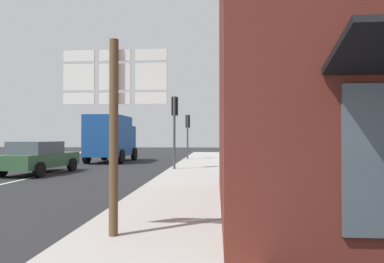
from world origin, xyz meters
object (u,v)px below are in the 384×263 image
(sedan_far, at_px, (39,157))
(traffic_light_far_right, at_px, (188,127))
(route_sign_post, at_px, (114,116))
(traffic_light_near_right, at_px, (175,116))
(delivery_truck, at_px, (111,137))

(sedan_far, relative_size, traffic_light_far_right, 1.34)
(route_sign_post, distance_m, traffic_light_near_right, 11.36)
(sedan_far, distance_m, traffic_light_near_right, 6.50)
(delivery_truck, height_order, traffic_light_near_right, traffic_light_near_right)
(sedan_far, height_order, delivery_truck, delivery_truck)
(traffic_light_near_right, xyz_separation_m, traffic_light_far_right, (0.00, 7.62, -0.29))
(sedan_far, height_order, route_sign_post, route_sign_post)
(sedan_far, xyz_separation_m, delivery_truck, (1.03, 7.51, 0.89))
(traffic_light_far_right, bearing_deg, traffic_light_near_right, -90.00)
(route_sign_post, bearing_deg, traffic_light_far_right, 91.28)
(route_sign_post, relative_size, traffic_light_near_right, 0.88)
(traffic_light_far_right, bearing_deg, sedan_far, -123.43)
(sedan_far, relative_size, route_sign_post, 1.35)
(traffic_light_near_right, relative_size, traffic_light_far_right, 1.12)
(route_sign_post, xyz_separation_m, traffic_light_far_right, (-0.42, 18.96, 0.39))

